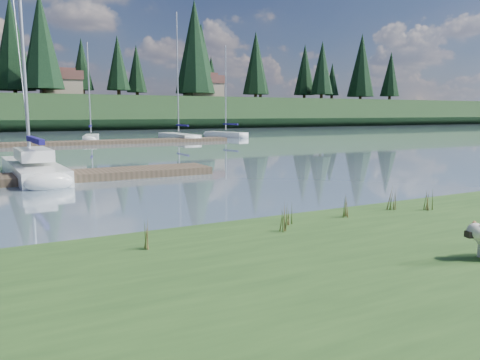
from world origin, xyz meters
TOP-DOWN VIEW (x-y plane):
  - ground at (0.00, 30.00)m, footprint 200.00×200.00m
  - bank at (0.00, -6.00)m, footprint 60.00×9.00m
  - ridge at (0.00, 73.00)m, footprint 200.00×20.00m
  - sailboat_main at (-2.88, 11.32)m, footprint 2.18×8.53m
  - dock_near at (-4.00, 9.00)m, footprint 16.00×2.00m
  - dock_far at (2.00, 30.00)m, footprint 26.00×2.20m
  - sailboat_bg_2 at (3.93, 35.08)m, footprint 2.46×5.93m
  - sailboat_bg_3 at (11.89, 34.07)m, footprint 1.78×8.32m
  - sailboat_bg_4 at (17.70, 35.53)m, footprint 2.87×6.53m
  - weed_0 at (0.62, -2.76)m, footprint 0.17×0.14m
  - weed_1 at (0.95, -2.31)m, footprint 0.17×0.14m
  - weed_2 at (3.92, -2.29)m, footprint 0.17×0.14m
  - weed_3 at (-2.12, -2.65)m, footprint 0.17×0.14m
  - weed_4 at (2.48, -2.34)m, footprint 0.17×0.14m
  - weed_5 at (4.68, -2.62)m, footprint 0.17×0.14m
  - mud_lip at (0.00, -1.60)m, footprint 60.00×0.50m
  - conifer_4 at (3.00, 66.00)m, footprint 6.16×6.16m
  - conifer_5 at (15.00, 70.00)m, footprint 3.96×3.96m
  - conifer_6 at (28.00, 68.00)m, footprint 7.04×7.04m
  - conifer_7 at (42.00, 71.00)m, footprint 5.28×5.28m
  - conifer_8 at (55.00, 67.00)m, footprint 4.62×4.62m
  - conifer_9 at (68.00, 70.00)m, footprint 5.94×5.94m
  - house_1 at (6.00, 71.00)m, footprint 6.30×5.30m
  - house_2 at (30.00, 69.00)m, footprint 6.30×5.30m

SIDE VIEW (x-z plane):
  - ground at x=0.00m, z-range 0.00..0.00m
  - mud_lip at x=0.00m, z-range 0.00..0.14m
  - dock_near at x=-4.00m, z-range 0.00..0.30m
  - dock_far at x=2.00m, z-range 0.00..0.30m
  - bank at x=0.00m, z-range 0.00..0.35m
  - sailboat_bg_3 at x=11.89m, z-range -5.75..6.40m
  - sailboat_bg_4 at x=17.70m, z-range -4.49..5.15m
  - sailboat_bg_2 at x=3.93m, z-range -4.16..4.83m
  - sailboat_main at x=-2.88m, z-range -5.67..6.51m
  - weed_1 at x=0.95m, z-range 0.31..0.76m
  - weed_5 at x=4.68m, z-range 0.31..0.80m
  - weed_4 at x=2.48m, z-range 0.31..0.82m
  - weed_3 at x=-2.12m, z-range 0.31..0.84m
  - weed_0 at x=0.62m, z-range 0.30..0.89m
  - weed_2 at x=3.92m, z-range 0.30..0.91m
  - ridge at x=0.00m, z-range 0.00..5.00m
  - house_1 at x=6.00m, z-range 4.99..9.64m
  - house_2 at x=30.00m, z-range 4.99..9.64m
  - conifer_5 at x=15.00m, z-range 5.65..16.00m
  - conifer_8 at x=55.00m, z-range 5.62..17.40m
  - conifer_7 at x=42.00m, z-range 5.59..18.79m
  - conifer_9 at x=68.00m, z-range 5.55..20.18m
  - conifer_4 at x=3.00m, z-range 5.54..20.64m
  - conifer_6 at x=28.00m, z-range 5.49..22.49m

